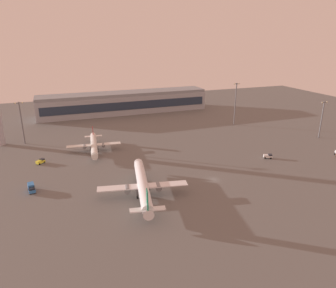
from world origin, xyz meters
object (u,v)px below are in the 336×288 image
apron_light_central (21,120)px  cargo_loader (268,156)px  airplane_taxiway_distant (143,185)px  catering_truck (31,188)px  apron_light_east (235,102)px  apron_light_west (322,117)px  airplane_near_gate (94,145)px  baggage_tractor (41,161)px

apron_light_central → cargo_loader: bearing=-30.1°
airplane_taxiway_distant → apron_light_central: bearing=130.3°
airplane_taxiway_distant → catering_truck: size_ratio=7.40×
cargo_loader → apron_light_central: (-115.94, 67.20, 12.71)m
apron_light_east → airplane_taxiway_distant: bearing=-139.1°
airplane_taxiway_distant → catering_truck: 44.46m
apron_light_east → apron_light_west: 54.05m
airplane_taxiway_distant → cargo_loader: airplane_taxiway_distant is taller
catering_truck → airplane_taxiway_distant: bearing=146.7°
cargo_loader → catering_truck: bearing=-63.5°
cargo_loader → catering_truck: 109.99m
apron_light_central → apron_light_east: apron_light_east is taller
apron_light_central → apron_light_east: (133.36, -7.02, 2.36)m
airplane_taxiway_distant → apron_light_east: 115.70m
airplane_near_gate → cargo_loader: size_ratio=7.94×
baggage_tractor → apron_light_central: 38.24m
airplane_near_gate → apron_light_east: 100.60m
baggage_tractor → catering_truck: (-2.91, -29.00, 0.40)m
airplane_taxiway_distant → apron_light_west: size_ratio=1.99×
airplane_taxiway_distant → catering_truck: airplane_taxiway_distant is taller
catering_truck → cargo_loader: bearing=169.5°
catering_truck → apron_light_central: 65.39m
catering_truck → apron_light_east: size_ratio=0.21×
airplane_near_gate → apron_light_central: size_ratio=1.50×
cargo_loader → apron_light_central: bearing=-91.9°
apron_light_central → apron_light_west: (166.17, -49.84, -1.04)m
airplane_near_gate → cargo_loader: bearing=159.5°
apron_light_central → apron_light_east: 133.56m
airplane_taxiway_distant → airplane_near_gate: (-10.91, 55.96, -0.77)m
airplane_near_gate → apron_light_west: bearing=176.2°
airplane_taxiway_distant → apron_light_west: bearing=26.1°
airplane_taxiway_distant → airplane_near_gate: airplane_taxiway_distant is taller
catering_truck → apron_light_west: (160.16, 14.11, 11.27)m
apron_light_east → apron_light_west: size_ratio=1.30×
baggage_tractor → apron_light_west: apron_light_west is taller
airplane_near_gate → baggage_tractor: (-26.56, -8.54, -2.34)m
airplane_near_gate → cargo_loader: airplane_near_gate is taller
airplane_near_gate → apron_light_central: 45.42m
catering_truck → apron_light_central: bearing=-93.4°
airplane_taxiway_distant → baggage_tractor: bearing=139.2°
baggage_tractor → cargo_loader: same height
apron_light_west → baggage_tractor: bearing=174.6°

